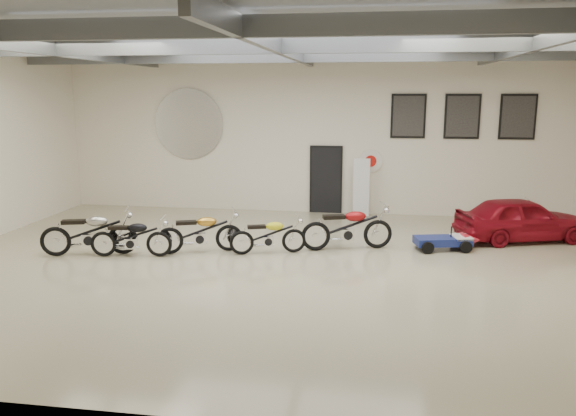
# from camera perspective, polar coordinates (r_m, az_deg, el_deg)

# --- Properties ---
(floor) EXTENTS (16.00, 12.00, 0.01)m
(floor) POSITION_cam_1_polar(r_m,az_deg,el_deg) (12.55, -0.84, -6.02)
(floor) COLOR tan
(floor) RESTS_ON ground
(ceiling) EXTENTS (16.00, 12.00, 0.01)m
(ceiling) POSITION_cam_1_polar(r_m,az_deg,el_deg) (12.01, -0.91, 17.33)
(ceiling) COLOR slate
(ceiling) RESTS_ON back_wall
(back_wall) EXTENTS (16.00, 0.02, 5.00)m
(back_wall) POSITION_cam_1_polar(r_m,az_deg,el_deg) (17.95, 2.35, 7.46)
(back_wall) COLOR white
(back_wall) RESTS_ON floor
(ceiling_beams) EXTENTS (15.80, 11.80, 0.32)m
(ceiling_beams) POSITION_cam_1_polar(r_m,az_deg,el_deg) (11.99, -0.91, 16.14)
(ceiling_beams) COLOR slate
(ceiling_beams) RESTS_ON ceiling
(door) EXTENTS (0.92, 0.08, 2.10)m
(door) POSITION_cam_1_polar(r_m,az_deg,el_deg) (18.01, 3.88, 2.82)
(door) COLOR black
(door) RESTS_ON back_wall
(logo_plaque) EXTENTS (2.30, 0.06, 1.16)m
(logo_plaque) POSITION_cam_1_polar(r_m,az_deg,el_deg) (18.75, -10.03, 8.40)
(logo_plaque) COLOR silver
(logo_plaque) RESTS_ON back_wall
(poster_left) EXTENTS (1.05, 0.08, 1.35)m
(poster_left) POSITION_cam_1_polar(r_m,az_deg,el_deg) (17.79, 12.12, 9.12)
(poster_left) COLOR black
(poster_left) RESTS_ON back_wall
(poster_mid) EXTENTS (1.05, 0.08, 1.35)m
(poster_mid) POSITION_cam_1_polar(r_m,az_deg,el_deg) (17.95, 17.28, 8.87)
(poster_mid) COLOR black
(poster_mid) RESTS_ON back_wall
(poster_right) EXTENTS (1.05, 0.08, 1.35)m
(poster_right) POSITION_cam_1_polar(r_m,az_deg,el_deg) (18.25, 22.31, 8.57)
(poster_right) COLOR black
(poster_right) RESTS_ON back_wall
(oil_sign) EXTENTS (0.72, 0.10, 0.72)m
(oil_sign) POSITION_cam_1_polar(r_m,az_deg,el_deg) (17.86, 8.40, 4.75)
(oil_sign) COLOR white
(oil_sign) RESTS_ON back_wall
(banner_stand) EXTENTS (0.52, 0.25, 1.84)m
(banner_stand) POSITION_cam_1_polar(r_m,az_deg,el_deg) (17.53, 7.46, 2.08)
(banner_stand) COLOR white
(banner_stand) RESTS_ON floor
(motorcycle_silver) EXTENTS (2.31, 1.25, 1.15)m
(motorcycle_silver) POSITION_cam_1_polar(r_m,az_deg,el_deg) (14.12, -19.58, -2.28)
(motorcycle_silver) COLOR silver
(motorcycle_silver) RESTS_ON floor
(motorcycle_black) EXTENTS (1.95, 0.85, 0.98)m
(motorcycle_black) POSITION_cam_1_polar(r_m,az_deg,el_deg) (13.71, -15.67, -2.81)
(motorcycle_black) COLOR silver
(motorcycle_black) RESTS_ON floor
(motorcycle_gold) EXTENTS (2.13, 1.29, 1.06)m
(motorcycle_gold) POSITION_cam_1_polar(r_m,az_deg,el_deg) (13.70, -8.99, -2.35)
(motorcycle_gold) COLOR silver
(motorcycle_gold) RESTS_ON floor
(motorcycle_yellow) EXTENTS (1.89, 1.07, 0.94)m
(motorcycle_yellow) POSITION_cam_1_polar(r_m,az_deg,el_deg) (13.47, -2.05, -2.72)
(motorcycle_yellow) COLOR silver
(motorcycle_yellow) RESTS_ON floor
(motorcycle_red) EXTENTS (2.34, 1.29, 1.16)m
(motorcycle_red) POSITION_cam_1_polar(r_m,az_deg,el_deg) (13.86, 6.03, -1.89)
(motorcycle_red) COLOR silver
(motorcycle_red) RESTS_ON floor
(go_kart) EXTENTS (1.79, 1.10, 0.60)m
(go_kart) POSITION_cam_1_polar(r_m,az_deg,el_deg) (14.38, 15.98, -2.93)
(go_kart) COLOR navy
(go_kart) RESTS_ON floor
(vintage_car) EXTENTS (2.30, 3.64, 1.16)m
(vintage_car) POSITION_cam_1_polar(r_m,az_deg,el_deg) (15.86, 22.64, -1.02)
(vintage_car) COLOR maroon
(vintage_car) RESTS_ON floor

